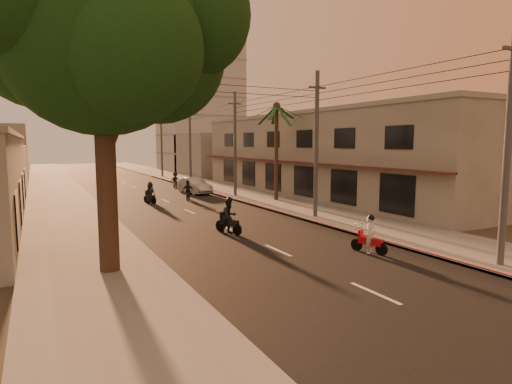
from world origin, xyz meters
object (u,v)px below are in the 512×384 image
at_px(palm_tree, 277,111).
at_px(scooter_mid_b, 188,191).
at_px(broadleaf_tree, 112,32).
at_px(scooter_mid_a, 229,217).
at_px(scooter_far_a, 150,193).
at_px(parked_car, 195,186).
at_px(scooter_red, 370,236).
at_px(scooter_far_b, 175,180).

xyz_separation_m(palm_tree, scooter_mid_b, (-6.24, 3.63, -6.39)).
bearing_deg(scooter_mid_b, broadleaf_tree, -98.51).
xyz_separation_m(palm_tree, scooter_mid_a, (-8.46, -9.80, -6.27)).
bearing_deg(scooter_far_a, scooter_mid_a, -103.54).
height_order(palm_tree, parked_car, palm_tree).
height_order(broadleaf_tree, parked_car, broadleaf_tree).
relative_size(palm_tree, parked_car, 1.78).
distance_m(palm_tree, scooter_mid_b, 9.64).
relative_size(scooter_mid_a, scooter_far_a, 1.14).
relative_size(palm_tree, scooter_mid_b, 4.94).
relative_size(scooter_mid_b, scooter_far_a, 0.97).
relative_size(scooter_red, scooter_far_a, 0.99).
xyz_separation_m(scooter_far_b, parked_car, (0.21, -5.33, -0.09)).
relative_size(scooter_red, scooter_mid_a, 0.87).
relative_size(scooter_red, parked_car, 0.37).
distance_m(scooter_far_b, parked_car, 5.34).
bearing_deg(scooter_far_a, scooter_far_b, 45.56).
bearing_deg(broadleaf_tree, scooter_red, -13.16).
height_order(scooter_red, scooter_far_b, scooter_far_b).
relative_size(scooter_far_a, parked_car, 0.37).
bearing_deg(palm_tree, parked_car, 118.60).
distance_m(palm_tree, scooter_far_a, 11.82).
relative_size(palm_tree, scooter_far_b, 4.48).
xyz_separation_m(palm_tree, parked_car, (-4.23, 7.75, -6.42)).
bearing_deg(parked_car, scooter_far_a, -147.25).
bearing_deg(scooter_far_b, palm_tree, -65.54).
height_order(broadleaf_tree, palm_tree, broadleaf_tree).
xyz_separation_m(scooter_far_a, parked_car, (5.16, 4.45, -0.05)).
bearing_deg(scooter_far_b, scooter_red, -84.85).
xyz_separation_m(scooter_red, scooter_far_a, (-4.65, 19.46, 0.03)).
bearing_deg(scooter_mid_a, broadleaf_tree, -163.60).
bearing_deg(parked_car, scooter_mid_a, -111.59).
xyz_separation_m(broadleaf_tree, palm_tree, (14.61, 13.86, -1.33)).
height_order(broadleaf_tree, scooter_red, broadleaf_tree).
xyz_separation_m(broadleaf_tree, scooter_far_b, (10.17, 26.94, -7.65)).
xyz_separation_m(scooter_mid_b, scooter_far_b, (1.80, 9.45, 0.07)).
bearing_deg(scooter_mid_a, scooter_far_a, 77.07).
bearing_deg(palm_tree, scooter_red, -106.32).
bearing_deg(scooter_mid_a, parked_car, 59.45).
height_order(scooter_red, scooter_far_a, scooter_far_a).
bearing_deg(scooter_mid_a, scooter_red, -76.69).
relative_size(broadleaf_tree, scooter_red, 7.21).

